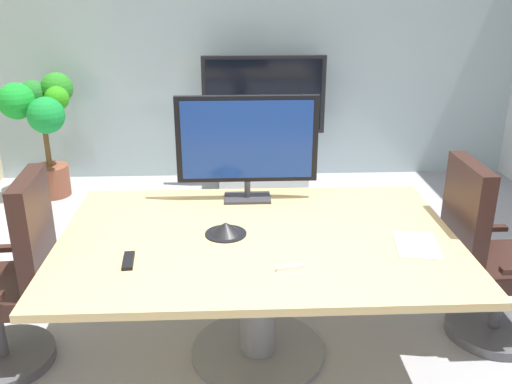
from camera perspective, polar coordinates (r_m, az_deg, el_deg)
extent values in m
plane|color=#99999E|center=(3.27, 2.53, -17.19)|extent=(7.53, 7.53, 0.00)
cube|color=#9EB2B7|center=(5.86, -0.08, 14.86)|extent=(5.47, 0.10, 2.77)
cube|color=tan|center=(2.99, 0.22, -4.78)|extent=(2.08, 1.40, 0.04)
cylinder|color=slate|center=(3.17, 0.21, -10.85)|extent=(0.20, 0.20, 0.70)
cylinder|color=slate|center=(3.36, 0.20, -15.73)|extent=(0.76, 0.76, 0.03)
cylinder|color=#4C4C51|center=(3.57, -24.16, -15.03)|extent=(0.56, 0.56, 0.06)
cube|color=black|center=(3.12, -21.52, -3.80)|extent=(0.12, 0.46, 0.60)
cube|color=black|center=(3.51, -24.00, -5.23)|extent=(0.28, 0.07, 0.03)
cylinder|color=#4C4C51|center=(3.78, 22.80, -12.65)|extent=(0.56, 0.56, 0.06)
cylinder|color=#4C4C51|center=(3.67, 23.27, -9.91)|extent=(0.07, 0.07, 0.36)
cube|color=black|center=(3.57, 23.77, -6.87)|extent=(0.48, 0.48, 0.10)
cube|color=black|center=(3.32, 20.44, -2.15)|extent=(0.09, 0.46, 0.60)
cube|color=black|center=(3.72, 22.06, -3.42)|extent=(0.28, 0.05, 0.03)
cube|color=#333338|center=(3.45, -0.87, -0.59)|extent=(0.28, 0.18, 0.02)
cylinder|color=#333338|center=(3.43, -0.88, 0.31)|extent=(0.04, 0.04, 0.10)
cube|color=black|center=(3.34, -0.91, 5.36)|extent=(0.84, 0.04, 0.52)
cube|color=navy|center=(3.32, -0.90, 5.26)|extent=(0.77, 0.01, 0.47)
cube|color=#B7BABC|center=(5.75, 0.75, 3.41)|extent=(0.90, 0.36, 0.55)
cube|color=black|center=(5.57, 0.79, 9.78)|extent=(1.20, 0.06, 0.76)
cube|color=black|center=(5.53, 0.81, 9.71)|extent=(1.12, 0.01, 0.69)
cylinder|color=brown|center=(5.84, -19.93, 1.09)|extent=(0.34, 0.34, 0.30)
cylinder|color=brown|center=(5.73, -20.39, 4.57)|extent=(0.05, 0.05, 0.44)
sphere|color=#2C9316|center=(5.61, -19.50, 8.91)|extent=(0.23, 0.23, 0.23)
sphere|color=#257F20|center=(5.78, -19.50, 9.85)|extent=(0.30, 0.30, 0.30)
sphere|color=#216F26|center=(5.80, -21.65, 9.13)|extent=(0.27, 0.27, 0.27)
sphere|color=#179429|center=(5.60, -23.06, 8.46)|extent=(0.33, 0.33, 0.33)
sphere|color=#168932|center=(5.46, -20.46, 7.28)|extent=(0.33, 0.33, 0.33)
cone|color=black|center=(2.98, -3.08, -3.69)|extent=(0.19, 0.19, 0.07)
cylinder|color=black|center=(2.99, -3.07, -4.23)|extent=(0.22, 0.22, 0.01)
cube|color=black|center=(2.78, -12.77, -6.78)|extent=(0.06, 0.17, 0.02)
cube|color=silver|center=(2.65, 3.39, -7.63)|extent=(0.13, 0.05, 0.02)
cube|color=white|center=(2.98, 15.94, -5.17)|extent=(0.25, 0.33, 0.01)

